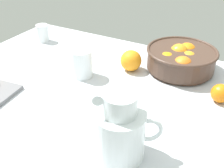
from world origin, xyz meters
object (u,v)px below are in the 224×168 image
Objects in this scene: fruit_bowl at (181,59)px; loose_orange_0 at (131,61)px; juice_glass at (82,65)px; second_glass at (43,34)px; juice_pitcher at (120,134)px; loose_orange_2 at (221,93)px.

fruit_bowl is 3.28× the size of loose_orange_0.
fruit_bowl is 2.54× the size of juice_glass.
fruit_bowl is 3.30× the size of second_glass.
fruit_bowl is 40.25cm from juice_glass.
fruit_bowl reaches higher than second_glass.
juice_pitcher is 3.06× the size of loose_orange_2.
juice_glass reaches higher than loose_orange_2.
juice_glass is 20.32cm from loose_orange_0.
juice_glass reaches higher than second_glass.
juice_glass is at bearing 136.93° from juice_pitcher.
juice_pitcher is at bearing -35.76° from second_glass.
juice_glass reaches higher than loose_orange_0.
loose_orange_2 is at bearing -8.63° from loose_orange_0.
fruit_bowl is 20.33cm from loose_orange_0.
fruit_bowl is at bearing 89.43° from juice_pitcher.
juice_glass is at bearing -28.03° from second_glass.
juice_glass is 1.30× the size of second_glass.
loose_orange_2 is (18.58, -14.76, -2.11)cm from fruit_bowl.
juice_pitcher is at bearing -68.30° from loose_orange_0.
juice_pitcher reaches higher than loose_orange_2.
juice_pitcher reaches higher than second_glass.
juice_pitcher is at bearing -43.07° from juice_glass.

